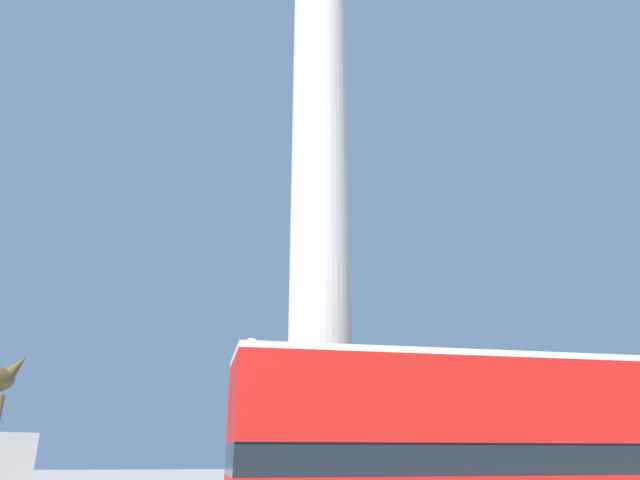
# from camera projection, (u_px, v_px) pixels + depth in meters

# --- Properties ---
(monument_column) EXTENTS (6.25, 6.25, 23.57)m
(monument_column) POSITION_uv_depth(u_px,v_px,m) (320.00, 284.00, 18.56)
(monument_column) COLOR beige
(monument_column) RESTS_ON ground_plane
(bus_b) EXTENTS (11.10, 3.09, 4.34)m
(bus_b) POSITION_uv_depth(u_px,v_px,m) (506.00, 459.00, 11.41)
(bus_b) COLOR red
(bus_b) RESTS_ON ground_plane
(street_lamp) EXTENTS (0.37, 0.37, 5.06)m
(street_lamp) POSITION_uv_depth(u_px,v_px,m) (247.00, 449.00, 12.61)
(street_lamp) COLOR black
(street_lamp) RESTS_ON ground_plane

